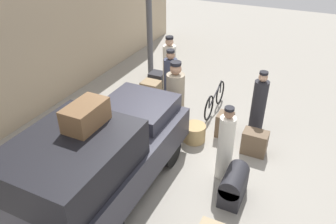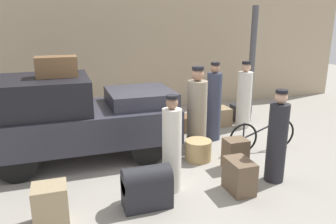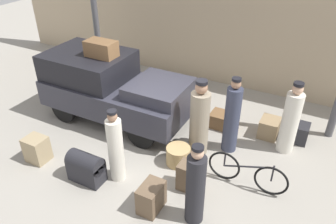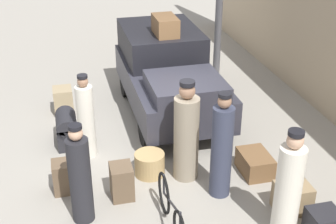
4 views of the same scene
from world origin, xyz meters
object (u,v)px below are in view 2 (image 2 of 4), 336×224
conductor_in_dark_uniform (214,105)px  bicycle (263,136)px  suitcase_black_upright (184,123)px  truck (72,114)px  wicker_basket (198,150)px  porter_carrying_trunk (172,148)px  trunk_large_brown (235,154)px  porter_lifting_near_truck (244,98)px  trunk_wicker_pale (51,205)px  porter_standing_middle (277,140)px  suitcase_small_leather (239,176)px  trunk_umber_medium (240,113)px  trunk_on_truck_roof (56,67)px  trunk_barrel_dark (147,186)px  porter_with_bicycle (197,112)px  suitcase_tan_flat (221,116)px

conductor_in_dark_uniform → bicycle: bearing=-55.2°
bicycle → suitcase_black_upright: 2.16m
truck → wicker_basket: bearing=-21.2°
truck → porter_carrying_trunk: 2.45m
suitcase_black_upright → trunk_large_brown: size_ratio=1.18×
truck → porter_lifting_near_truck: bearing=8.7°
trunk_wicker_pale → porter_standing_middle: bearing=1.7°
conductor_in_dark_uniform → trunk_wicker_pale: (-3.69, -2.40, -0.57)m
suitcase_small_leather → trunk_umber_medium: (2.10, 3.55, -0.05)m
trunk_wicker_pale → trunk_on_truck_roof: trunk_on_truck_roof is taller
truck → porter_standing_middle: bearing=-33.2°
conductor_in_dark_uniform → trunk_on_truck_roof: trunk_on_truck_roof is taller
porter_standing_middle → porter_lifting_near_truck: size_ratio=0.94×
trunk_on_truck_roof → porter_lifting_near_truck: bearing=8.3°
truck → suitcase_small_leather: bearing=-42.7°
trunk_umber_medium → trunk_barrel_dark: (-3.69, -3.51, 0.11)m
wicker_basket → conductor_in_dark_uniform: 1.47m
conductor_in_dark_uniform → suitcase_black_upright: size_ratio=2.66×
porter_lifting_near_truck → suitcase_black_upright: bearing=171.6°
trunk_wicker_pale → suitcase_black_upright: bearing=44.6°
porter_with_bicycle → truck: bearing=172.9°
porter_standing_middle → porter_lifting_near_truck: porter_lifting_near_truck is taller
bicycle → suitcase_tan_flat: bicycle is taller
porter_with_bicycle → porter_standing_middle: bearing=-68.7°
trunk_barrel_dark → suitcase_small_leather: bearing=-1.7°
wicker_basket → suitcase_black_upright: bearing=77.4°
wicker_basket → porter_standing_middle: 1.67m
trunk_umber_medium → trunk_on_truck_roof: trunk_on_truck_roof is taller
trunk_barrel_dark → suitcase_black_upright: (1.87, 3.22, -0.15)m
porter_lifting_near_truck → trunk_on_truck_roof: size_ratio=2.29×
porter_with_bicycle → bicycle: bearing=-24.4°
trunk_barrel_dark → suitcase_black_upright: 3.72m
wicker_basket → porter_carrying_trunk: bearing=-132.7°
trunk_wicker_pale → porter_carrying_trunk: bearing=10.9°
bicycle → porter_lifting_near_truck: 1.74m
truck → trunk_large_brown: size_ratio=6.51×
wicker_basket → porter_carrying_trunk: 1.47m
truck → suitcase_tan_flat: size_ratio=7.20×
conductor_in_dark_uniform → suitcase_tan_flat: conductor_in_dark_uniform is taller
porter_standing_middle → trunk_umber_medium: 3.67m
wicker_basket → trunk_umber_medium: 3.09m
truck → trunk_barrel_dark: (0.95, -2.30, -0.60)m
conductor_in_dark_uniform → trunk_wicker_pale: bearing=-146.9°
porter_standing_middle → suitcase_small_leather: (-0.81, -0.16, -0.49)m
truck → conductor_in_dark_uniform: conductor_in_dark_uniform is taller
porter_with_bicycle → trunk_wicker_pale: bearing=-147.2°
porter_carrying_trunk → trunk_barrel_dark: bearing=-145.6°
bicycle → wicker_basket: size_ratio=3.04×
trunk_umber_medium → suitcase_small_leather: bearing=-120.6°
trunk_umber_medium → trunk_large_brown: 3.21m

